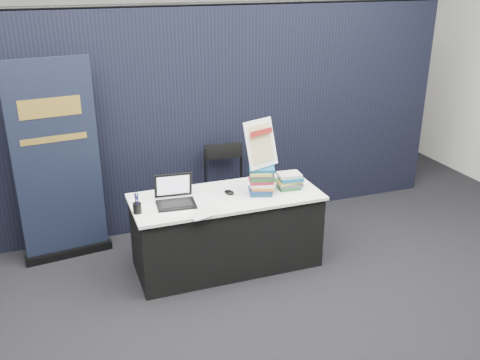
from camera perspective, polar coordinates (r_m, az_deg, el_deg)
name	(u,v)px	position (r m, az deg, el deg)	size (l,w,h in m)	color
floor	(246,293)	(4.99, 0.67, -12.00)	(8.00, 8.00, 0.00)	black
wall_back	(149,42)	(8.07, -9.67, 14.27)	(8.00, 0.02, 3.50)	beige
drape_partition	(195,122)	(5.88, -4.82, 6.23)	(6.00, 0.08, 2.40)	black
display_table	(227,231)	(5.24, -1.44, -5.42)	(1.80, 0.75, 0.75)	black
laptop	(175,197)	(4.92, -6.99, -1.86)	(0.37, 0.31, 0.27)	black
mouse	(229,192)	(5.11, -1.15, -1.31)	(0.07, 0.11, 0.04)	black
brochure_left	(174,211)	(4.79, -7.02, -3.33)	(0.34, 0.24, 0.00)	white
brochure_mid	(176,214)	(4.74, -6.79, -3.63)	(0.28, 0.20, 0.00)	silver
brochure_right	(203,212)	(4.75, -3.96, -3.47)	(0.30, 0.21, 0.00)	silver
pen_cup	(137,208)	(4.79, -10.91, -2.96)	(0.08, 0.08, 0.10)	black
book_stack_tall	(262,181)	(5.06, 2.31, -0.08)	(0.27, 0.24, 0.27)	navy
book_stack_short	(290,181)	(5.23, 5.30, -0.11)	(0.23, 0.18, 0.16)	#1C6B2D
info_sign	(261,144)	(4.97, 2.24, 3.85)	(0.36, 0.24, 0.46)	black
pullup_banner	(59,175)	(5.48, -18.74, 0.55)	(0.86, 0.20, 2.02)	black
stacking_chair	(229,186)	(5.84, -1.23, -0.65)	(0.48, 0.49, 0.98)	black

